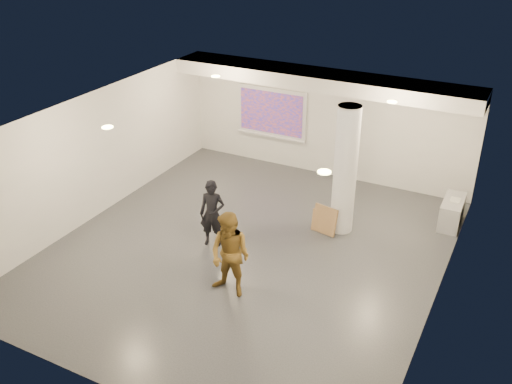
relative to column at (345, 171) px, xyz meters
The scene contains 19 objects.
floor 2.78m from the column, 129.81° to the right, with size 8.00×9.00×0.01m, color #34363B.
ceiling 2.78m from the column, 129.81° to the right, with size 8.00×9.00×0.01m, color white.
wall_back 3.09m from the column, 119.05° to the left, with size 8.00×0.01×3.00m, color silver.
wall_front 6.48m from the column, 103.39° to the right, with size 8.00×0.01×3.00m, color silver.
wall_left 5.79m from the column, 161.88° to the right, with size 0.01×9.00×3.00m, color silver.
wall_right 3.08m from the column, 35.75° to the right, with size 0.01×9.00×3.00m, color silver.
soffit_band 2.94m from the column, 124.90° to the left, with size 8.00×1.10×0.36m, color silver.
downlight_nw 4.05m from the column, 169.29° to the left, with size 0.22×0.22×0.02m, color #F9EF85.
downlight_ne 1.78m from the column, 45.00° to the left, with size 0.22×0.22×0.02m, color #F9EF85.
downlight_sw 5.17m from the column, 138.27° to the right, with size 0.22×0.22×0.02m, color #F9EF85.
downlight_se 3.68m from the column, 78.02° to the right, with size 0.22×0.22×0.02m, color #F9EF85.
column is the anchor object (origin of this frame).
projection_screen 4.08m from the column, 139.44° to the left, with size 2.10×0.13×1.42m.
credenza 2.88m from the column, 32.46° to the left, with size 0.46×1.10×0.64m, color #9B9EA1.
papers_stack 2.78m from the column, 32.08° to the left, with size 0.22×0.29×0.02m, color silver.
cardboard_back 1.25m from the column, 132.83° to the right, with size 0.60×0.05×0.65m, color #9C7446.
cardboard_front 1.33m from the column, 140.59° to the right, with size 0.48×0.05×0.52m, color #9C7446.
woman 3.08m from the column, 140.30° to the right, with size 0.56×0.37×1.53m, color black.
man 3.51m from the column, 108.16° to the right, with size 0.84×0.66×1.73m, color brown.
Camera 1 is at (4.99, -9.28, 6.79)m, focal length 40.00 mm.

